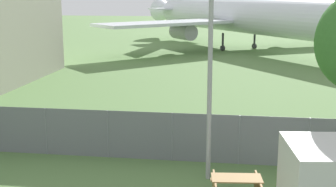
{
  "coord_description": "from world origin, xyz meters",
  "views": [
    {
      "loc": [
        2.33,
        -6.65,
        6.4
      ],
      "look_at": [
        -0.6,
        13.38,
        2.0
      ],
      "focal_mm": 50.0,
      "sensor_mm": 36.0,
      "label": 1
    }
  ],
  "objects": [
    {
      "name": "light_mast",
      "position": [
        1.49,
        8.8,
        5.43
      ],
      "size": [
        0.44,
        0.44,
        9.06
      ],
      "color": "#99999E",
      "rests_on": "ground"
    },
    {
      "name": "picnic_bench_open_grass",
      "position": [
        2.47,
        7.16,
        0.47
      ],
      "size": [
        1.7,
        1.55,
        0.76
      ],
      "rotation": [
        0.0,
        0.0,
        0.1
      ],
      "color": "#A37A47",
      "rests_on": "ground"
    },
    {
      "name": "airplane",
      "position": [
        3.34,
        46.0,
        3.75
      ],
      "size": [
        29.81,
        35.67,
        11.18
      ],
      "rotation": [
        0.0,
        0.0,
        -0.94
      ],
      "color": "silver",
      "rests_on": "ground"
    },
    {
      "name": "perimeter_fence",
      "position": [
        0.0,
        10.38,
        0.96
      ],
      "size": [
        56.07,
        0.07,
        1.91
      ],
      "color": "slate",
      "rests_on": "ground"
    }
  ]
}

